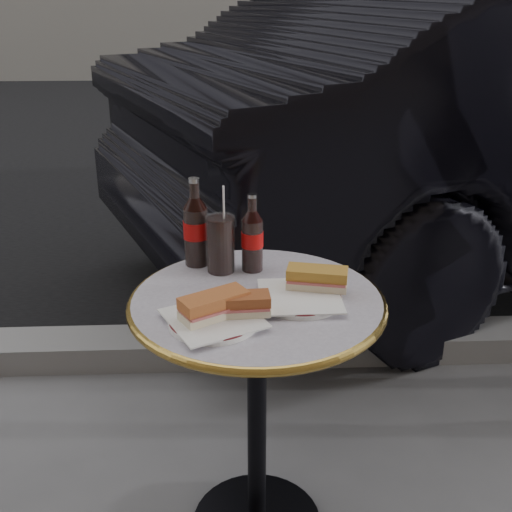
{
  "coord_description": "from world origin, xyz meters",
  "views": [
    {
      "loc": [
        -0.07,
        -1.37,
        1.43
      ],
      "look_at": [
        0.0,
        0.05,
        0.82
      ],
      "focal_mm": 45.0,
      "sensor_mm": 36.0,
      "label": 1
    }
  ],
  "objects_px": {
    "bistro_table": "(257,422)",
    "cola_bottle_left": "(196,222)",
    "cola_bottle_right": "(252,232)",
    "plate_right": "(300,299)",
    "cola_glass": "(221,244)",
    "plate_left": "(213,321)"
  },
  "relations": [
    {
      "from": "plate_left",
      "to": "cola_bottle_right",
      "type": "relative_size",
      "value": 0.97
    },
    {
      "from": "plate_right",
      "to": "cola_bottle_left",
      "type": "bearing_deg",
      "value": 137.77
    },
    {
      "from": "bistro_table",
      "to": "plate_right",
      "type": "relative_size",
      "value": 3.64
    },
    {
      "from": "bistro_table",
      "to": "cola_bottle_right",
      "type": "xyz_separation_m",
      "value": [
        -0.0,
        0.16,
        0.47
      ]
    },
    {
      "from": "plate_left",
      "to": "plate_right",
      "type": "relative_size",
      "value": 1.0
    },
    {
      "from": "plate_right",
      "to": "cola_bottle_right",
      "type": "distance_m",
      "value": 0.23
    },
    {
      "from": "cola_bottle_right",
      "to": "plate_right",
      "type": "bearing_deg",
      "value": -60.36
    },
    {
      "from": "plate_right",
      "to": "cola_glass",
      "type": "distance_m",
      "value": 0.27
    },
    {
      "from": "bistro_table",
      "to": "plate_left",
      "type": "distance_m",
      "value": 0.4
    },
    {
      "from": "cola_glass",
      "to": "plate_right",
      "type": "bearing_deg",
      "value": -44.01
    },
    {
      "from": "cola_bottle_left",
      "to": "cola_bottle_right",
      "type": "xyz_separation_m",
      "value": [
        0.15,
        -0.04,
        -0.02
      ]
    },
    {
      "from": "plate_right",
      "to": "cola_bottle_left",
      "type": "xyz_separation_m",
      "value": [
        -0.25,
        0.23,
        0.11
      ]
    },
    {
      "from": "cola_bottle_left",
      "to": "cola_glass",
      "type": "xyz_separation_m",
      "value": [
        0.06,
        -0.05,
        -0.04
      ]
    },
    {
      "from": "plate_right",
      "to": "cola_bottle_right",
      "type": "xyz_separation_m",
      "value": [
        -0.11,
        0.18,
        0.1
      ]
    },
    {
      "from": "bistro_table",
      "to": "plate_left",
      "type": "height_order",
      "value": "plate_left"
    },
    {
      "from": "bistro_table",
      "to": "cola_glass",
      "type": "bearing_deg",
      "value": 118.34
    },
    {
      "from": "bistro_table",
      "to": "cola_bottle_left",
      "type": "height_order",
      "value": "cola_bottle_left"
    },
    {
      "from": "cola_bottle_left",
      "to": "cola_glass",
      "type": "distance_m",
      "value": 0.09
    },
    {
      "from": "plate_right",
      "to": "cola_bottle_left",
      "type": "distance_m",
      "value": 0.36
    },
    {
      "from": "plate_left",
      "to": "cola_bottle_right",
      "type": "xyz_separation_m",
      "value": [
        0.1,
        0.28,
        0.1
      ]
    },
    {
      "from": "plate_right",
      "to": "cola_bottle_right",
      "type": "relative_size",
      "value": 0.96
    },
    {
      "from": "plate_left",
      "to": "plate_right",
      "type": "distance_m",
      "value": 0.23
    }
  ]
}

